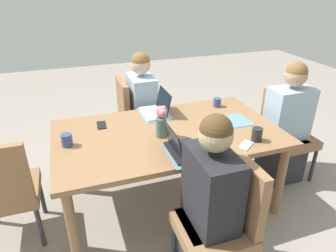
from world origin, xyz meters
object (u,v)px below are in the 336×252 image
Objects in this scene: coffee_mug_near_left at (257,134)px; coffee_mug_centre_left at (217,102)px; chair_head_right_right_near at (4,189)px; phone_silver at (246,145)px; laptop_near_left_mid at (157,109)px; laptop_far_left_near at (181,147)px; dining_table at (168,139)px; chair_far_left_near at (224,217)px; person_far_left_near at (210,210)px; chair_head_left_left_far at (285,128)px; phone_black at (101,125)px; person_head_left_left_far at (285,130)px; person_near_left_mid at (143,114)px; flower_vase at (161,121)px; coffee_mug_near_right at (67,140)px; chair_near_left_mid at (135,115)px.

coffee_mug_near_left reaches higher than coffee_mug_centre_left.
phone_silver is (-1.73, 0.35, 0.23)m from chair_head_right_right_near.
laptop_near_left_mid is 1.00× the size of laptop_far_left_near.
dining_table is 0.71m from coffee_mug_near_left.
chair_head_right_right_near is at bearing -29.57° from chair_far_left_near.
laptop_near_left_mid reaches higher than chair_far_left_near.
person_far_left_near is 1.33× the size of chair_head_left_left_far.
phone_silver is at bearing 78.91° from coffee_mug_centre_left.
phone_black is (0.59, -1.11, 0.23)m from chair_far_left_near.
dining_table is at bearing 0.49° from person_head_left_left_far.
chair_far_left_near is 1.39m from person_head_left_left_far.
person_near_left_mid is at bearing -104.76° from phone_silver.
flower_vase is (0.07, 0.88, 0.33)m from person_near_left_mid.
person_far_left_near reaches higher than phone_silver.
flower_vase is at bearing 172.81° from coffee_mug_near_right.
person_head_left_left_far is at bearing 84.51° from phone_black.
person_far_left_near is 1.33× the size of chair_near_left_mid.
chair_far_left_near is 9.45× the size of coffee_mug_near_right.
person_far_left_near reaches higher than chair_head_left_left_far.
dining_table is 19.14× the size of coffee_mug_near_right.
coffee_mug_near_right is at bearing 50.43° from chair_near_left_mid.
person_head_left_left_far is (-1.21, 0.81, 0.00)m from person_near_left_mid.
laptop_far_left_near is (1.23, 0.36, 0.24)m from person_head_left_left_far.
chair_far_left_near is 0.61m from phone_silver.
chair_head_left_left_far is 0.75× the size of person_head_left_left_far.
chair_near_left_mid is at bearing -34.14° from person_head_left_left_far.
laptop_far_left_near reaches higher than coffee_mug_near_left.
person_far_left_near is 1.16m from laptop_near_left_mid.
flower_vase reaches higher than coffee_mug_centre_left.
phone_black is at bearing -137.55° from coffee_mug_near_right.
dining_table is 2.03× the size of chair_head_left_left_far.
flower_vase is 2.47× the size of coffee_mug_near_left.
laptop_far_left_near reaches higher than coffee_mug_near_right.
chair_head_left_left_far is at bearing -173.77° from flower_vase.
person_far_left_near is (-0.02, 0.76, -0.12)m from dining_table.
phone_silver is at bearing 58.15° from phone_black.
person_far_left_near is 1.28m from coffee_mug_centre_left.
dining_table is 0.58m from phone_black.
chair_near_left_mid is at bearing -61.56° from coffee_mug_near_left.
flower_vase is at bearing -68.35° from phone_silver.
dining_table is 7.03× the size of flower_vase.
coffee_mug_near_right is (0.80, -0.79, 0.24)m from person_far_left_near.
coffee_mug_near_left is 0.71m from coffee_mug_centre_left.
phone_silver is at bearing 139.21° from dining_table.
flower_vase is at bearing 30.02° from coffee_mug_centre_left.
dining_table is at bearing -31.50° from coffee_mug_near_left.
chair_head_left_left_far is (-1.25, -0.85, -0.03)m from person_far_left_near.
coffee_mug_centre_left reaches higher than phone_black.
dining_table is 2.03× the size of chair_head_right_right_near.
person_near_left_mid is (0.10, -1.65, 0.03)m from chair_far_left_near.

